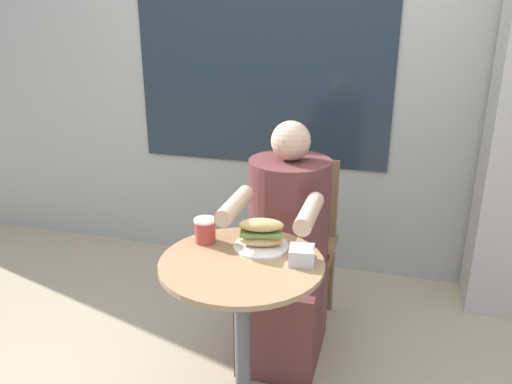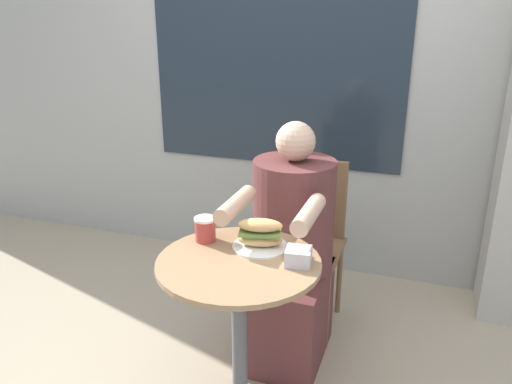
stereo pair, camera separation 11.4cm
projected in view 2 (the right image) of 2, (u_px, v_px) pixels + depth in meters
storefront_wall at (329, 46)px, 2.88m from camera, size 8.00×0.09×2.80m
cafe_table at (239, 309)px, 1.88m from camera, size 0.60×0.60×0.73m
diner_chair at (309, 227)px, 2.61m from camera, size 0.38×0.38×0.87m
seated_diner at (290, 262)px, 2.31m from camera, size 0.37×0.67×1.14m
sandwich_on_plate at (260, 235)px, 1.89m from camera, size 0.21×0.21×0.12m
drink_cup at (205, 229)px, 1.95m from camera, size 0.09×0.09×0.10m
napkin_box at (298, 257)px, 1.77m from camera, size 0.10×0.10×0.06m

